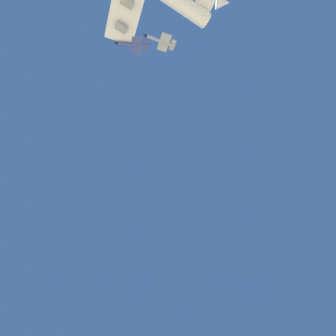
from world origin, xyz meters
TOP-DOWN VIEW (x-y plane):
  - chase_jet_lead at (8.39, 17.72)m, footprint 15.17×9.03m
  - chase_jet_left_wing at (19.98, 18.71)m, footprint 15.24×8.40m

SIDE VIEW (x-z plane):
  - chase_jet_left_wing at x=19.98m, z-range 142.90..146.90m
  - chase_jet_lead at x=8.39m, z-range 148.90..152.90m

